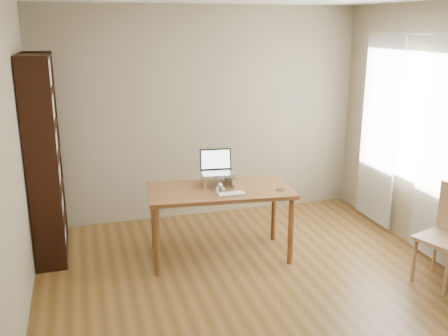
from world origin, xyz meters
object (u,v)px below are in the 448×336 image
laptop (216,167)px  cat (219,179)px  bookshelf (45,159)px  keyboard (232,194)px  desk (220,197)px

laptop → cat: laptop is taller
bookshelf → laptop: 1.75m
keyboard → cat: 0.34m
laptop → cat: 0.13m
laptop → keyboard: (0.06, -0.36, -0.18)m
desk → laptop: 0.32m
bookshelf → keyboard: (1.75, -0.78, -0.29)m
desk → keyboard: keyboard is taller
cat → laptop: bearing=134.1°
cat → keyboard: bearing=-68.7°
desk → bookshelf: bearing=167.4°
desk → cat: (0.02, 0.11, 0.16)m
bookshelf → laptop: size_ratio=5.97×
bookshelf → cat: bearing=-14.8°
cat → desk: bearing=-84.2°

